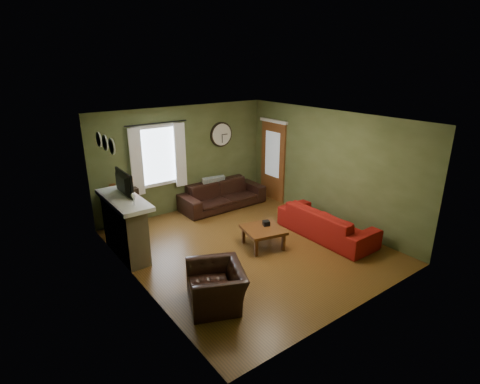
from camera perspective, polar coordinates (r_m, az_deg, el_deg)
floor at (r=7.77m, az=1.17°, el=-8.27°), size 4.60×5.20×0.00m
ceiling at (r=6.95m, az=1.32°, el=11.07°), size 4.60×5.20×0.00m
wall_left at (r=6.21m, az=-15.84°, el=-3.22°), size 0.00×5.20×2.60m
wall_right at (r=8.79m, az=13.22°, el=3.69°), size 0.00×5.20×2.60m
wall_back at (r=9.36m, az=-8.57°, el=4.94°), size 4.60×0.00×2.60m
wall_front at (r=5.58m, az=17.88°, el=-6.06°), size 4.60×0.00×2.60m
fireplace at (r=7.56m, az=-17.11°, el=-5.36°), size 0.40×1.40×1.10m
firebox at (r=7.72m, az=-15.60°, el=-6.73°), size 0.04×0.60×0.55m
mantel at (r=7.35m, az=-17.34°, el=-1.13°), size 0.58×1.60×0.08m
tv at (r=7.42m, az=-17.75°, el=0.78°), size 0.08×0.60×0.35m
tv_screen at (r=7.43m, az=-17.22°, el=1.31°), size 0.02×0.62×0.36m
medallion_left at (r=6.67m, az=-18.96°, el=6.60°), size 0.28×0.28×0.03m
medallion_mid at (r=6.99m, az=-19.87°, el=7.06°), size 0.28×0.28×0.03m
medallion_right at (r=7.32m, az=-20.70°, el=7.48°), size 0.28×0.28×0.03m
window_pane at (r=9.00m, az=-12.50°, el=5.42°), size 1.00×0.02×1.30m
curtain_rod at (r=8.76m, az=-12.60°, el=10.19°), size 0.03×0.03×1.50m
curtain_left at (r=8.72m, az=-15.49°, el=4.39°), size 0.28×0.04×1.55m
curtain_right at (r=9.15m, az=-9.08°, el=5.55°), size 0.28×0.04×1.55m
wall_clock at (r=9.76m, az=-2.82°, el=8.74°), size 0.64×0.06×0.64m
door at (r=10.08m, az=5.03°, el=4.67°), size 0.05×0.90×2.10m
bookshelf at (r=8.82m, az=-17.62°, el=-2.49°), size 0.77×0.33×0.91m
book at (r=8.73m, az=-18.07°, el=0.78°), size 0.15×0.20×0.02m
sofa_brown at (r=9.68m, az=-2.68°, el=-0.42°), size 2.23×0.87×0.65m
pillow_left at (r=9.90m, az=-3.44°, el=1.40°), size 0.39×0.16×0.38m
pillow_right at (r=9.72m, az=-4.54°, el=1.03°), size 0.45×0.19×0.43m
sofa_red at (r=8.26m, az=13.02°, el=-4.58°), size 0.85×2.19×0.64m
armchair at (r=5.98m, az=-3.64°, el=-14.10°), size 1.14×1.20×0.62m
coffee_table at (r=7.69m, az=3.53°, el=-6.90°), size 0.91×0.91×0.40m
tissue_box at (r=7.74m, az=4.01°, el=-5.13°), size 0.17×0.17×0.10m
wine_glass_a at (r=6.86m, az=-15.85°, el=-1.22°), size 0.07×0.07×0.20m
wine_glass_b at (r=6.88m, az=-15.93°, el=-1.08°), size 0.08×0.08×0.22m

